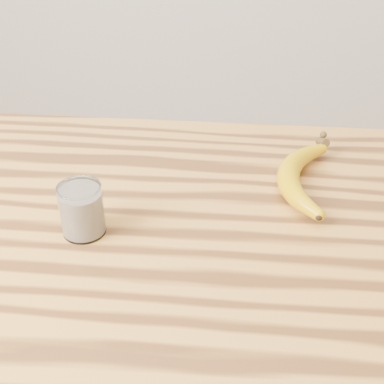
# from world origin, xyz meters

# --- Properties ---
(table) EXTENTS (1.20, 0.80, 0.90)m
(table) POSITION_xyz_m (0.00, 0.00, 0.77)
(table) COLOR #B87D33
(table) RESTS_ON ground
(smoothie_glass) EXTENTS (0.07, 0.07, 0.09)m
(smoothie_glass) POSITION_xyz_m (-0.15, -0.01, 0.94)
(smoothie_glass) COLOR white
(smoothie_glass) RESTS_ON table
(banana) EXTENTS (0.16, 0.35, 0.04)m
(banana) POSITION_xyz_m (0.18, 0.16, 0.92)
(banana) COLOR #C59402
(banana) RESTS_ON table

